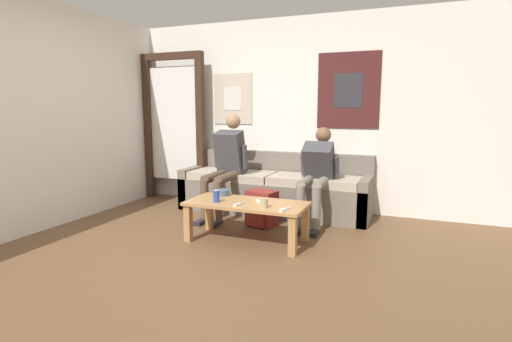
{
  "coord_description": "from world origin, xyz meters",
  "views": [
    {
      "loc": [
        1.95,
        -2.85,
        1.36
      ],
      "look_at": [
        0.31,
        1.23,
        0.67
      ],
      "focal_mm": 28.0,
      "sensor_mm": 36.0,
      "label": 1
    }
  ],
  "objects_px": {
    "backpack": "(261,209)",
    "pillar_candle": "(264,203)",
    "game_controller_near_left": "(285,209)",
    "game_controller_far_center": "(239,204)",
    "person_seated_teen": "(317,171)",
    "ceramic_bowl": "(223,192)",
    "coffee_table": "(247,209)",
    "couch": "(274,191)",
    "drink_can_blue": "(216,196)",
    "person_seated_adult": "(226,161)",
    "game_controller_near_right": "(260,202)"
  },
  "relations": [
    {
      "from": "person_seated_teen",
      "to": "drink_can_blue",
      "type": "bearing_deg",
      "value": -127.59
    },
    {
      "from": "game_controller_far_center",
      "to": "couch",
      "type": "bearing_deg",
      "value": 95.08
    },
    {
      "from": "couch",
      "to": "person_seated_teen",
      "type": "xyz_separation_m",
      "value": [
        0.65,
        -0.31,
        0.35
      ]
    },
    {
      "from": "pillar_candle",
      "to": "game_controller_far_center",
      "type": "bearing_deg",
      "value": -178.85
    },
    {
      "from": "person_seated_adult",
      "to": "game_controller_near_right",
      "type": "xyz_separation_m",
      "value": [
        0.78,
        -0.83,
        -0.27
      ]
    },
    {
      "from": "person_seated_adult",
      "to": "backpack",
      "type": "relative_size",
      "value": 3.08
    },
    {
      "from": "couch",
      "to": "game_controller_near_right",
      "type": "height_order",
      "value": "couch"
    },
    {
      "from": "couch",
      "to": "coffee_table",
      "type": "distance_m",
      "value": 1.24
    },
    {
      "from": "person_seated_teen",
      "to": "game_controller_far_center",
      "type": "distance_m",
      "value": 1.21
    },
    {
      "from": "ceramic_bowl",
      "to": "pillar_candle",
      "type": "distance_m",
      "value": 0.7
    },
    {
      "from": "coffee_table",
      "to": "game_controller_far_center",
      "type": "relative_size",
      "value": 8.32
    },
    {
      "from": "couch",
      "to": "ceramic_bowl",
      "type": "height_order",
      "value": "couch"
    },
    {
      "from": "coffee_table",
      "to": "person_seated_adult",
      "type": "bearing_deg",
      "value": 127.22
    },
    {
      "from": "ceramic_bowl",
      "to": "drink_can_blue",
      "type": "distance_m",
      "value": 0.31
    },
    {
      "from": "drink_can_blue",
      "to": "game_controller_near_left",
      "type": "distance_m",
      "value": 0.76
    },
    {
      "from": "pillar_candle",
      "to": "ceramic_bowl",
      "type": "bearing_deg",
      "value": 150.87
    },
    {
      "from": "coffee_table",
      "to": "ceramic_bowl",
      "type": "relative_size",
      "value": 8.71
    },
    {
      "from": "couch",
      "to": "person_seated_adult",
      "type": "distance_m",
      "value": 0.76
    },
    {
      "from": "pillar_candle",
      "to": "drink_can_blue",
      "type": "height_order",
      "value": "drink_can_blue"
    },
    {
      "from": "ceramic_bowl",
      "to": "drink_can_blue",
      "type": "xyz_separation_m",
      "value": [
        0.07,
        -0.3,
        0.02
      ]
    },
    {
      "from": "game_controller_near_right",
      "to": "game_controller_far_center",
      "type": "xyz_separation_m",
      "value": [
        -0.15,
        -0.19,
        0.0
      ]
    },
    {
      "from": "ceramic_bowl",
      "to": "game_controller_near_right",
      "type": "distance_m",
      "value": 0.52
    },
    {
      "from": "coffee_table",
      "to": "drink_can_blue",
      "type": "bearing_deg",
      "value": -158.92
    },
    {
      "from": "coffee_table",
      "to": "pillar_candle",
      "type": "xyz_separation_m",
      "value": [
        0.25,
        -0.15,
        0.12
      ]
    },
    {
      "from": "pillar_candle",
      "to": "game_controller_near_left",
      "type": "height_order",
      "value": "pillar_candle"
    },
    {
      "from": "backpack",
      "to": "pillar_candle",
      "type": "xyz_separation_m",
      "value": [
        0.3,
        -0.71,
        0.26
      ]
    },
    {
      "from": "ceramic_bowl",
      "to": "game_controller_near_left",
      "type": "bearing_deg",
      "value": -23.78
    },
    {
      "from": "game_controller_near_left",
      "to": "person_seated_teen",
      "type": "bearing_deg",
      "value": 87.99
    },
    {
      "from": "coffee_table",
      "to": "pillar_candle",
      "type": "relative_size",
      "value": 11.68
    },
    {
      "from": "game_controller_near_left",
      "to": "game_controller_far_center",
      "type": "bearing_deg",
      "value": 177.53
    },
    {
      "from": "backpack",
      "to": "drink_can_blue",
      "type": "relative_size",
      "value": 3.37
    },
    {
      "from": "couch",
      "to": "backpack",
      "type": "distance_m",
      "value": 0.69
    },
    {
      "from": "couch",
      "to": "game_controller_far_center",
      "type": "relative_size",
      "value": 16.86
    },
    {
      "from": "drink_can_blue",
      "to": "backpack",
      "type": "bearing_deg",
      "value": 70.79
    },
    {
      "from": "drink_can_blue",
      "to": "game_controller_far_center",
      "type": "bearing_deg",
      "value": -9.34
    },
    {
      "from": "person_seated_adult",
      "to": "game_controller_near_right",
      "type": "distance_m",
      "value": 1.17
    },
    {
      "from": "couch",
      "to": "drink_can_blue",
      "type": "distance_m",
      "value": 1.37
    },
    {
      "from": "person_seated_teen",
      "to": "game_controller_near_left",
      "type": "height_order",
      "value": "person_seated_teen"
    },
    {
      "from": "drink_can_blue",
      "to": "ceramic_bowl",
      "type": "bearing_deg",
      "value": 103.98
    },
    {
      "from": "backpack",
      "to": "pillar_candle",
      "type": "bearing_deg",
      "value": -66.93
    },
    {
      "from": "person_seated_teen",
      "to": "pillar_candle",
      "type": "distance_m",
      "value": 1.12
    },
    {
      "from": "game_controller_near_left",
      "to": "game_controller_far_center",
      "type": "distance_m",
      "value": 0.48
    },
    {
      "from": "person_seated_adult",
      "to": "pillar_candle",
      "type": "bearing_deg",
      "value": -48.33
    },
    {
      "from": "couch",
      "to": "game_controller_near_left",
      "type": "distance_m",
      "value": 1.54
    },
    {
      "from": "backpack",
      "to": "game_controller_near_right",
      "type": "height_order",
      "value": "game_controller_near_right"
    },
    {
      "from": "game_controller_far_center",
      "to": "coffee_table",
      "type": "bearing_deg",
      "value": 84.14
    },
    {
      "from": "coffee_table",
      "to": "game_controller_near_left",
      "type": "xyz_separation_m",
      "value": [
        0.47,
        -0.18,
        0.08
      ]
    },
    {
      "from": "couch",
      "to": "game_controller_far_center",
      "type": "xyz_separation_m",
      "value": [
        0.12,
        -1.39,
        0.14
      ]
    },
    {
      "from": "drink_can_blue",
      "to": "game_controller_near_right",
      "type": "height_order",
      "value": "drink_can_blue"
    },
    {
      "from": "ceramic_bowl",
      "to": "person_seated_teen",
      "type": "bearing_deg",
      "value": 40.09
    }
  ]
}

